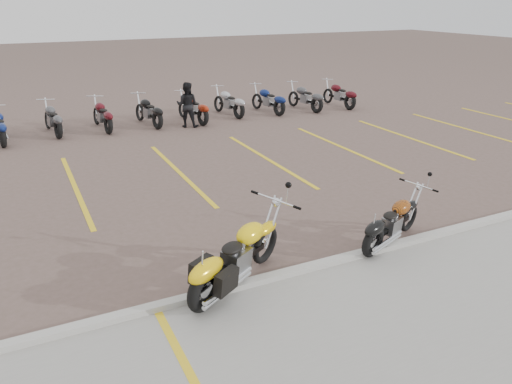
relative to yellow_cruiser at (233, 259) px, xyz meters
The scene contains 8 objects.
ground 2.17m from the yellow_cruiser, 62.64° to the left, with size 100.00×100.00×0.00m, color brown.
concrete_apron 2.84m from the yellow_cruiser, 69.75° to the right, with size 60.00×5.00×0.01m, color #9E9B93.
curb 1.07m from the yellow_cruiser, ahead, with size 60.00×0.18×0.12m, color #ADAAA3.
parking_stripes 5.97m from the yellow_cruiser, 80.63° to the left, with size 38.00×5.50×0.01m, color gold, non-canonical shape.
yellow_cruiser is the anchor object (origin of this frame).
flame_cruiser 3.28m from the yellow_cruiser, ahead, with size 1.91×0.86×0.83m.
person_b 11.03m from the yellow_cruiser, 75.01° to the left, with size 0.79×0.61×1.62m, color black.
bg_bike_row 11.47m from the yellow_cruiser, 86.12° to the left, with size 18.92×2.04×1.10m.
Camera 1 is at (-3.75, -8.41, 4.45)m, focal length 35.00 mm.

